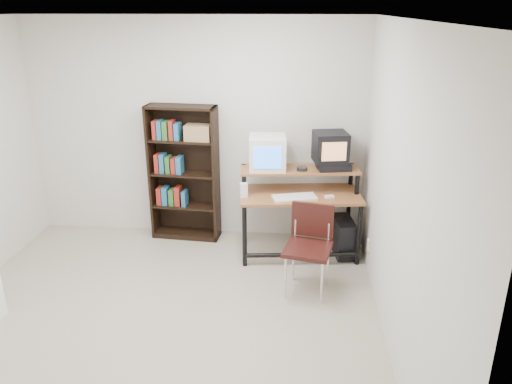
# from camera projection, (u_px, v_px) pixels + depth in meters

# --- Properties ---
(floor) EXTENTS (4.00, 4.00, 0.01)m
(floor) POSITION_uv_depth(u_px,v_px,m) (159.00, 324.00, 4.49)
(floor) COLOR #ADA28F
(floor) RESTS_ON ground
(ceiling) EXTENTS (4.00, 4.00, 0.01)m
(ceiling) POSITION_uv_depth(u_px,v_px,m) (134.00, 19.00, 3.58)
(ceiling) COLOR white
(ceiling) RESTS_ON back_wall
(back_wall) EXTENTS (4.00, 0.01, 2.60)m
(back_wall) POSITION_uv_depth(u_px,v_px,m) (196.00, 131.00, 5.90)
(back_wall) COLOR beige
(back_wall) RESTS_ON floor
(front_wall) EXTENTS (4.00, 0.01, 2.60)m
(front_wall) POSITION_uv_depth(u_px,v_px,m) (16.00, 346.00, 2.17)
(front_wall) COLOR beige
(front_wall) RESTS_ON floor
(right_wall) EXTENTS (0.01, 4.00, 2.60)m
(right_wall) POSITION_uv_depth(u_px,v_px,m) (399.00, 196.00, 3.88)
(right_wall) COLOR beige
(right_wall) RESTS_ON floor
(computer_desk) EXTENTS (1.39, 0.80, 0.98)m
(computer_desk) POSITION_uv_depth(u_px,v_px,m) (300.00, 195.00, 5.57)
(computer_desk) COLOR #925930
(computer_desk) RESTS_ON floor
(crt_monitor) EXTENTS (0.43, 0.43, 0.38)m
(crt_monitor) POSITION_uv_depth(u_px,v_px,m) (267.00, 153.00, 5.52)
(crt_monitor) COLOR silver
(crt_monitor) RESTS_ON computer_desk
(vcr) EXTENTS (0.40, 0.32, 0.08)m
(vcr) POSITION_uv_depth(u_px,v_px,m) (333.00, 167.00, 5.54)
(vcr) COLOR black
(vcr) RESTS_ON computer_desk
(crt_tv) EXTENTS (0.41, 0.41, 0.34)m
(crt_tv) POSITION_uv_depth(u_px,v_px,m) (330.00, 147.00, 5.51)
(crt_tv) COLOR black
(crt_tv) RESTS_ON vcr
(cd_spindle) EXTENTS (0.14, 0.14, 0.05)m
(cd_spindle) POSITION_uv_depth(u_px,v_px,m) (302.00, 169.00, 5.50)
(cd_spindle) COLOR #26262B
(cd_spindle) RESTS_ON computer_desk
(keyboard) EXTENTS (0.51, 0.32, 0.03)m
(keyboard) POSITION_uv_depth(u_px,v_px,m) (294.00, 198.00, 5.39)
(keyboard) COLOR silver
(keyboard) RESTS_ON computer_desk
(mousepad) EXTENTS (0.26, 0.24, 0.01)m
(mousepad) POSITION_uv_depth(u_px,v_px,m) (331.00, 198.00, 5.42)
(mousepad) COLOR black
(mousepad) RESTS_ON computer_desk
(mouse) EXTENTS (0.11, 0.09, 0.03)m
(mouse) POSITION_uv_depth(u_px,v_px,m) (329.00, 197.00, 5.40)
(mouse) COLOR white
(mouse) RESTS_ON mousepad
(desk_speaker) EXTENTS (0.10, 0.09, 0.17)m
(desk_speaker) POSITION_uv_depth(u_px,v_px,m) (244.00, 191.00, 5.41)
(desk_speaker) COLOR silver
(desk_speaker) RESTS_ON computer_desk
(pc_tower) EXTENTS (0.26, 0.47, 0.42)m
(pc_tower) POSITION_uv_depth(u_px,v_px,m) (343.00, 237.00, 5.70)
(pc_tower) COLOR black
(pc_tower) RESTS_ON floor
(school_chair) EXTENTS (0.52, 0.52, 0.87)m
(school_chair) POSITION_uv_depth(u_px,v_px,m) (310.00, 239.00, 4.88)
(school_chair) COLOR black
(school_chair) RESTS_ON floor
(bookshelf) EXTENTS (0.83, 0.34, 1.63)m
(bookshelf) POSITION_uv_depth(u_px,v_px,m) (184.00, 171.00, 5.93)
(bookshelf) COLOR black
(bookshelf) RESTS_ON floor
(wall_outlet) EXTENTS (0.02, 0.08, 0.12)m
(wall_outlet) POSITION_uv_depth(u_px,v_px,m) (368.00, 245.00, 5.31)
(wall_outlet) COLOR beige
(wall_outlet) RESTS_ON right_wall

